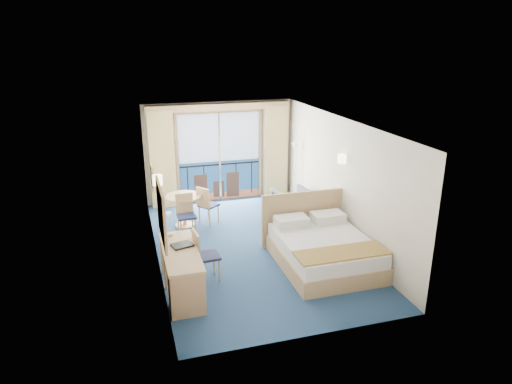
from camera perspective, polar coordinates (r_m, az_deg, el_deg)
name	(u,v)px	position (r m, az deg, el deg)	size (l,w,h in m)	color
floor	(252,246)	(9.92, -0.48, -6.83)	(6.50, 6.50, 0.00)	navy
room_walls	(252,167)	(9.30, -0.51, 3.12)	(4.04, 6.54, 2.72)	beige
balcony_door	(219,159)	(12.48, -4.59, 4.09)	(2.36, 0.03, 2.52)	navy
curtain_left	(162,160)	(12.10, -11.64, 3.94)	(0.65, 0.22, 2.55)	#D2B874
curtain_right	(275,152)	(12.71, 2.44, 5.01)	(0.65, 0.22, 2.55)	#D2B874
pelmet	(219,107)	(12.09, -4.61, 10.56)	(3.80, 0.25, 0.18)	tan
mirror	(161,213)	(7.63, -11.74, -2.61)	(0.05, 1.25, 0.95)	tan
wall_print	(152,177)	(9.46, -12.83, 1.80)	(0.04, 0.42, 0.52)	tan
sconce_left	(157,180)	(8.39, -12.22, 1.47)	(0.18, 0.18, 0.18)	#FEE7B1
sconce_right	(342,159)	(9.84, 10.70, 4.10)	(0.18, 0.18, 0.18)	#FEE7B1
bed	(322,248)	(9.17, 8.31, -6.99)	(1.88, 2.23, 1.18)	tan
nightstand	(319,218)	(10.80, 7.92, -3.28)	(0.41, 0.39, 0.53)	tan
phone	(317,206)	(10.71, 7.69, -1.70)	(0.17, 0.13, 0.08)	white
armchair	(292,204)	(11.33, 4.57, -1.47)	(0.82, 0.84, 0.77)	#464A55
floor_lamp	(295,158)	(12.06, 4.93, 4.24)	(0.23, 0.23, 1.69)	silver
desk	(185,282)	(7.77, -8.85, -11.05)	(0.59, 1.72, 0.81)	tan
desk_chair	(203,253)	(8.44, -6.70, -7.56)	(0.47, 0.46, 0.99)	#1C2242
folder	(182,245)	(8.16, -9.20, -6.57)	(0.36, 0.27, 0.03)	black
desk_lamp	(169,219)	(8.50, -10.82, -3.32)	(0.12, 0.12, 0.43)	silver
round_table	(184,203)	(10.91, -9.01, -1.36)	(0.84, 0.84, 0.76)	tan
table_chair_a	(206,203)	(10.99, -6.25, -1.38)	(0.57, 0.57, 0.93)	#1C2242
table_chair_b	(186,212)	(10.49, -8.80, -2.45)	(0.43, 0.43, 0.94)	#1C2242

